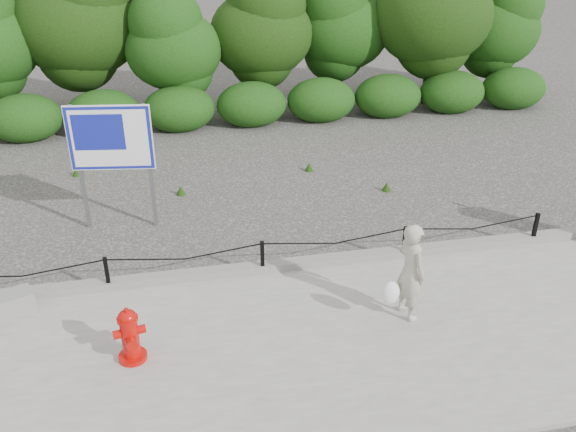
# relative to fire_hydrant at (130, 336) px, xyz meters

# --- Properties ---
(ground) EXTENTS (90.00, 90.00, 0.00)m
(ground) POSITION_rel_fire_hydrant_xyz_m (2.09, 1.78, -0.48)
(ground) COLOR #2D2B28
(ground) RESTS_ON ground
(sidewalk) EXTENTS (14.00, 4.00, 0.08)m
(sidewalk) POSITION_rel_fire_hydrant_xyz_m (2.09, -0.22, -0.44)
(sidewalk) COLOR gray
(sidewalk) RESTS_ON ground
(curb) EXTENTS (14.00, 0.22, 0.14)m
(curb) POSITION_rel_fire_hydrant_xyz_m (2.09, 1.83, -0.33)
(curb) COLOR slate
(curb) RESTS_ON sidewalk
(chain_barrier) EXTENTS (10.06, 0.06, 0.60)m
(chain_barrier) POSITION_rel_fire_hydrant_xyz_m (2.09, 1.78, -0.02)
(chain_barrier) COLOR black
(chain_barrier) RESTS_ON sidewalk
(treeline) EXTENTS (20.09, 3.85, 4.79)m
(treeline) POSITION_rel_fire_hydrant_xyz_m (2.45, 10.75, 2.05)
(treeline) COLOR black
(treeline) RESTS_ON ground
(fire_hydrant) EXTENTS (0.45, 0.47, 0.83)m
(fire_hydrant) POSITION_rel_fire_hydrant_xyz_m (0.00, 0.00, 0.00)
(fire_hydrant) COLOR #B90B06
(fire_hydrant) RESTS_ON sidewalk
(pedestrian) EXTENTS (0.74, 0.64, 1.55)m
(pedestrian) POSITION_rel_fire_hydrant_xyz_m (4.00, 0.18, 0.36)
(pedestrian) COLOR #A7A58F
(pedestrian) RESTS_ON sidewalk
(advertising_sign) EXTENTS (1.52, 0.33, 2.44)m
(advertising_sign) POSITION_rel_fire_hydrant_xyz_m (-0.29, 4.05, 1.24)
(advertising_sign) COLOR slate
(advertising_sign) RESTS_ON ground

